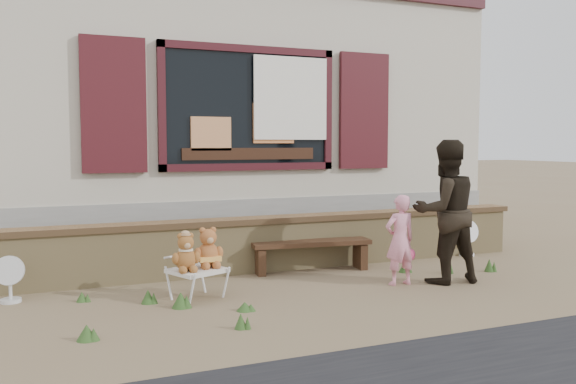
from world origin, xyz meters
name	(u,v)px	position (x,y,z in m)	size (l,w,h in m)	color
ground	(309,286)	(0.00, 0.00, 0.00)	(80.00, 80.00, 0.00)	brown
shopfront	(201,119)	(0.00, 4.49, 2.00)	(8.04, 5.13, 4.00)	#9E9680
brick_wall	(275,242)	(0.00, 1.00, 0.34)	(7.10, 0.36, 0.67)	tan
bench	(311,249)	(0.36, 0.71, 0.28)	(1.51, 0.49, 0.38)	black
folding_chair	(197,272)	(-1.27, -0.03, 0.28)	(0.63, 0.60, 0.31)	beige
teddy_bear_left	(186,251)	(-1.40, -0.08, 0.50)	(0.28, 0.25, 0.39)	brown
teddy_bear_right	(208,247)	(-1.14, 0.02, 0.52)	(0.31, 0.27, 0.42)	brown
child	(400,240)	(0.96, -0.32, 0.50)	(0.37, 0.24, 1.01)	pink
adult	(445,211)	(1.49, -0.41, 0.81)	(0.78, 0.61, 1.61)	black
fan_left	(10,279)	(-3.01, 0.55, 0.24)	(0.30, 0.20, 0.47)	silver
fan_right	(467,238)	(2.81, 0.80, 0.25)	(0.31, 0.21, 0.50)	white
grass_tufts	(262,293)	(-0.68, -0.34, 0.07)	(4.93, 1.58, 0.16)	#2E4E1F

